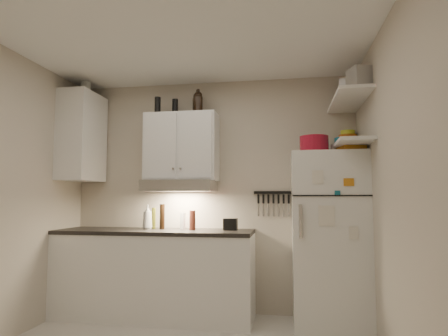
# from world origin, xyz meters

# --- Properties ---
(ceiling) EXTENTS (3.20, 3.00, 0.02)m
(ceiling) POSITION_xyz_m (0.00, 0.00, 2.61)
(ceiling) COLOR white
(ceiling) RESTS_ON ground
(back_wall) EXTENTS (3.20, 0.02, 2.60)m
(back_wall) POSITION_xyz_m (0.00, 1.51, 1.30)
(back_wall) COLOR beige
(back_wall) RESTS_ON ground
(right_wall) EXTENTS (0.02, 3.00, 2.60)m
(right_wall) POSITION_xyz_m (1.61, 0.00, 1.30)
(right_wall) COLOR beige
(right_wall) RESTS_ON ground
(base_cabinet) EXTENTS (2.10, 0.60, 0.88)m
(base_cabinet) POSITION_xyz_m (-0.55, 1.20, 0.44)
(base_cabinet) COLOR white
(base_cabinet) RESTS_ON floor
(countertop) EXTENTS (2.10, 0.62, 0.04)m
(countertop) POSITION_xyz_m (-0.55, 1.20, 0.90)
(countertop) COLOR black
(countertop) RESTS_ON base_cabinet
(upper_cabinet) EXTENTS (0.80, 0.33, 0.75)m
(upper_cabinet) POSITION_xyz_m (-0.30, 1.33, 1.83)
(upper_cabinet) COLOR white
(upper_cabinet) RESTS_ON back_wall
(side_cabinet) EXTENTS (0.33, 0.55, 1.00)m
(side_cabinet) POSITION_xyz_m (-1.44, 1.20, 1.95)
(side_cabinet) COLOR white
(side_cabinet) RESTS_ON left_wall
(range_hood) EXTENTS (0.76, 0.46, 0.12)m
(range_hood) POSITION_xyz_m (-0.30, 1.27, 1.39)
(range_hood) COLOR silver
(range_hood) RESTS_ON back_wall
(fridge) EXTENTS (0.70, 0.68, 1.70)m
(fridge) POSITION_xyz_m (1.25, 1.16, 0.85)
(fridge) COLOR white
(fridge) RESTS_ON floor
(shelf_hi) EXTENTS (0.30, 0.95, 0.03)m
(shelf_hi) POSITION_xyz_m (1.45, 1.02, 2.20)
(shelf_hi) COLOR white
(shelf_hi) RESTS_ON right_wall
(shelf_lo) EXTENTS (0.30, 0.95, 0.03)m
(shelf_lo) POSITION_xyz_m (1.45, 1.02, 1.76)
(shelf_lo) COLOR white
(shelf_lo) RESTS_ON right_wall
(knife_strip) EXTENTS (0.42, 0.02, 0.03)m
(knife_strip) POSITION_xyz_m (0.70, 1.49, 1.32)
(knife_strip) COLOR black
(knife_strip) RESTS_ON back_wall
(dutch_oven) EXTENTS (0.36, 0.36, 0.16)m
(dutch_oven) POSITION_xyz_m (1.12, 1.04, 1.78)
(dutch_oven) COLOR maroon
(dutch_oven) RESTS_ON fridge
(book_stack) EXTENTS (0.27, 0.31, 0.09)m
(book_stack) POSITION_xyz_m (1.45, 1.01, 1.74)
(book_stack) COLOR orange
(book_stack) RESTS_ON fridge
(spice_jar) EXTENTS (0.06, 0.06, 0.09)m
(spice_jar) POSITION_xyz_m (1.31, 1.08, 1.74)
(spice_jar) COLOR silver
(spice_jar) RESTS_ON fridge
(stock_pot) EXTENTS (0.28, 0.28, 0.19)m
(stock_pot) POSITION_xyz_m (1.51, 1.27, 2.31)
(stock_pot) COLOR silver
(stock_pot) RESTS_ON shelf_hi
(tin_a) EXTENTS (0.21, 0.20, 0.17)m
(tin_a) POSITION_xyz_m (1.46, 0.97, 2.30)
(tin_a) COLOR #AAAAAD
(tin_a) RESTS_ON shelf_hi
(tin_b) EXTENTS (0.25, 0.25, 0.20)m
(tin_b) POSITION_xyz_m (1.52, 0.73, 2.31)
(tin_b) COLOR #AAAAAD
(tin_b) RESTS_ON shelf_hi
(bowl_teal) EXTENTS (0.24, 0.24, 0.09)m
(bowl_teal) POSITION_xyz_m (1.47, 1.36, 1.82)
(bowl_teal) COLOR #156477
(bowl_teal) RESTS_ON shelf_lo
(bowl_orange) EXTENTS (0.19, 0.19, 0.06)m
(bowl_orange) POSITION_xyz_m (1.50, 1.42, 1.90)
(bowl_orange) COLOR #C25B12
(bowl_orange) RESTS_ON bowl_teal
(bowl_yellow) EXTENTS (0.15, 0.15, 0.05)m
(bowl_yellow) POSITION_xyz_m (1.50, 1.42, 1.95)
(bowl_yellow) COLOR #C8D325
(bowl_yellow) RESTS_ON bowl_orange
(plates) EXTENTS (0.27, 0.27, 0.05)m
(plates) POSITION_xyz_m (1.41, 0.98, 1.80)
(plates) COLOR #156477
(plates) RESTS_ON shelf_lo
(growler_a) EXTENTS (0.14, 0.14, 0.26)m
(growler_a) POSITION_xyz_m (-0.13, 1.38, 2.33)
(growler_a) COLOR black
(growler_a) RESTS_ON upper_cabinet
(growler_b) EXTENTS (0.10, 0.10, 0.24)m
(growler_b) POSITION_xyz_m (-0.10, 1.26, 2.32)
(growler_b) COLOR black
(growler_b) RESTS_ON upper_cabinet
(thermos_a) EXTENTS (0.08, 0.08, 0.19)m
(thermos_a) POSITION_xyz_m (-0.40, 1.38, 2.29)
(thermos_a) COLOR black
(thermos_a) RESTS_ON upper_cabinet
(thermos_b) EXTENTS (0.08, 0.08, 0.19)m
(thermos_b) POSITION_xyz_m (-0.57, 1.28, 2.30)
(thermos_b) COLOR black
(thermos_b) RESTS_ON upper_cabinet
(side_jar) EXTENTS (0.11, 0.11, 0.14)m
(side_jar) POSITION_xyz_m (-1.42, 1.22, 2.52)
(side_jar) COLOR silver
(side_jar) RESTS_ON side_cabinet
(soap_bottle) EXTENTS (0.15, 0.15, 0.30)m
(soap_bottle) POSITION_xyz_m (-0.66, 1.25, 1.07)
(soap_bottle) COLOR white
(soap_bottle) RESTS_ON countertop
(pepper_mill) EXTENTS (0.07, 0.07, 0.21)m
(pepper_mill) POSITION_xyz_m (-0.15, 1.23, 1.02)
(pepper_mill) COLOR maroon
(pepper_mill) RESTS_ON countertop
(oil_bottle) EXTENTS (0.05, 0.05, 0.23)m
(oil_bottle) POSITION_xyz_m (-0.61, 1.33, 1.04)
(oil_bottle) COLOR #565916
(oil_bottle) RESTS_ON countertop
(vinegar_bottle) EXTENTS (0.07, 0.07, 0.27)m
(vinegar_bottle) POSITION_xyz_m (-0.49, 1.26, 1.06)
(vinegar_bottle) COLOR black
(vinegar_bottle) RESTS_ON countertop
(clear_bottle) EXTENTS (0.07, 0.07, 0.18)m
(clear_bottle) POSITION_xyz_m (-0.29, 1.35, 1.01)
(clear_bottle) COLOR silver
(clear_bottle) RESTS_ON countertop
(red_jar) EXTENTS (0.07, 0.07, 0.12)m
(red_jar) POSITION_xyz_m (-0.17, 1.32, 0.98)
(red_jar) COLOR maroon
(red_jar) RESTS_ON countertop
(caddy) EXTENTS (0.15, 0.11, 0.12)m
(caddy) POSITION_xyz_m (0.26, 1.28, 0.98)
(caddy) COLOR black
(caddy) RESTS_ON countertop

